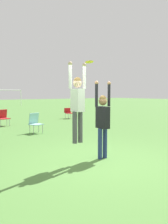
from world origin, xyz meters
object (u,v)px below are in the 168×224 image
at_px(camping_chair_1, 3,117).
at_px(camping_chair_2, 35,122).
at_px(person_jumping, 77,101).
at_px(frisbee, 89,62).
at_px(person_defending, 103,118).
at_px(camping_chair_5, 69,112).

distance_m(camping_chair_1, camping_chair_2, 3.17).
distance_m(person_jumping, frisbee, 1.14).
bearing_deg(person_defending, camping_chair_2, -178.77).
relative_size(frisbee, camping_chair_5, 0.30).
distance_m(camping_chair_2, camping_chair_5, 5.94).
bearing_deg(person_jumping, camping_chair_1, -0.33).
bearing_deg(camping_chair_5, camping_chair_1, 28.62).
relative_size(person_jumping, person_defending, 0.95).
xyz_separation_m(camping_chair_2, camping_chair_5, (4.33, 4.07, -0.07)).
xyz_separation_m(person_defending, frisbee, (-0.35, 0.16, 1.51)).
height_order(person_jumping, camping_chair_1, person_jumping).
height_order(person_defending, camping_chair_5, person_defending).
height_order(person_defending, camping_chair_2, person_defending).
xyz_separation_m(person_defending, camping_chair_5, (4.39, 8.88, -0.69)).
bearing_deg(camping_chair_2, person_defending, 73.97).
relative_size(person_jumping, camping_chair_5, 2.69).
height_order(frisbee, camping_chair_5, frisbee).
distance_m(frisbee, camping_chair_2, 5.12).
relative_size(person_defending, camping_chair_2, 2.34).
distance_m(person_jumping, person_defending, 0.95).
bearing_deg(person_defending, frisbee, -112.76).
bearing_deg(camping_chair_5, person_jumping, 77.12).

